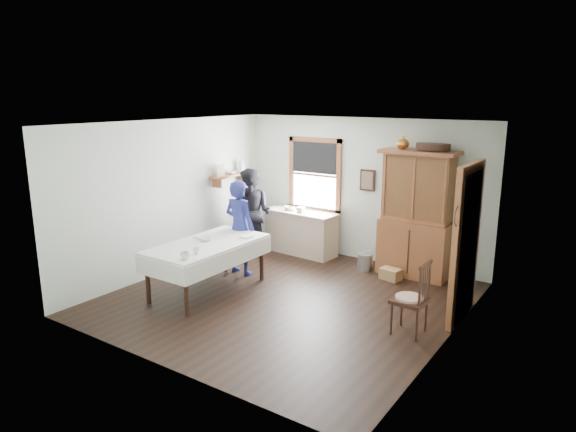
{
  "coord_description": "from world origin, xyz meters",
  "views": [
    {
      "loc": [
        4.23,
        -6.19,
        3.11
      ],
      "look_at": [
        -0.17,
        0.3,
        1.25
      ],
      "focal_mm": 32.0,
      "sensor_mm": 36.0,
      "label": 1
    }
  ],
  "objects_px": {
    "wicker_basket": "(391,274)",
    "pail": "(365,262)",
    "china_hutch": "(416,214)",
    "spindle_chair": "(410,297)",
    "work_counter": "(301,232)",
    "dining_table": "(208,267)",
    "woman_blue": "(240,231)",
    "figure_dark": "(252,216)"
  },
  "relations": [
    {
      "from": "wicker_basket",
      "to": "pail",
      "type": "bearing_deg",
      "value": 158.4
    },
    {
      "from": "wicker_basket",
      "to": "figure_dark",
      "type": "height_order",
      "value": "figure_dark"
    },
    {
      "from": "pail",
      "to": "work_counter",
      "type": "bearing_deg",
      "value": 173.15
    },
    {
      "from": "pail",
      "to": "wicker_basket",
      "type": "distance_m",
      "value": 0.65
    },
    {
      "from": "dining_table",
      "to": "pail",
      "type": "distance_m",
      "value": 2.91
    },
    {
      "from": "pail",
      "to": "woman_blue",
      "type": "distance_m",
      "value": 2.34
    },
    {
      "from": "china_hutch",
      "to": "figure_dark",
      "type": "xyz_separation_m",
      "value": [
        -3.06,
        -0.68,
        -0.31
      ]
    },
    {
      "from": "work_counter",
      "to": "china_hutch",
      "type": "xyz_separation_m",
      "value": [
        2.34,
        0.03,
        0.67
      ]
    },
    {
      "from": "work_counter",
      "to": "pail",
      "type": "bearing_deg",
      "value": -2.69
    },
    {
      "from": "spindle_chair",
      "to": "woman_blue",
      "type": "height_order",
      "value": "woman_blue"
    },
    {
      "from": "wicker_basket",
      "to": "figure_dark",
      "type": "bearing_deg",
      "value": -175.19
    },
    {
      "from": "china_hutch",
      "to": "pail",
      "type": "distance_m",
      "value": 1.28
    },
    {
      "from": "china_hutch",
      "to": "wicker_basket",
      "type": "bearing_deg",
      "value": -116.64
    },
    {
      "from": "china_hutch",
      "to": "woman_blue",
      "type": "bearing_deg",
      "value": -147.01
    },
    {
      "from": "china_hutch",
      "to": "dining_table",
      "type": "xyz_separation_m",
      "value": [
        -2.46,
        -2.6,
        -0.69
      ]
    },
    {
      "from": "spindle_chair",
      "to": "figure_dark",
      "type": "xyz_separation_m",
      "value": [
        -3.84,
        1.53,
        0.29
      ]
    },
    {
      "from": "china_hutch",
      "to": "figure_dark",
      "type": "relative_size",
      "value": 1.38
    },
    {
      "from": "figure_dark",
      "to": "pail",
      "type": "bearing_deg",
      "value": 4.64
    },
    {
      "from": "pail",
      "to": "figure_dark",
      "type": "relative_size",
      "value": 0.18
    },
    {
      "from": "spindle_chair",
      "to": "work_counter",
      "type": "bearing_deg",
      "value": 147.53
    },
    {
      "from": "china_hutch",
      "to": "spindle_chair",
      "type": "bearing_deg",
      "value": -70.23
    },
    {
      "from": "dining_table",
      "to": "pail",
      "type": "height_order",
      "value": "dining_table"
    },
    {
      "from": "figure_dark",
      "to": "woman_blue",
      "type": "bearing_deg",
      "value": -70.47
    },
    {
      "from": "china_hutch",
      "to": "dining_table",
      "type": "height_order",
      "value": "china_hutch"
    },
    {
      "from": "work_counter",
      "to": "dining_table",
      "type": "bearing_deg",
      "value": -88.6
    },
    {
      "from": "work_counter",
      "to": "china_hutch",
      "type": "bearing_deg",
      "value": 4.84
    },
    {
      "from": "figure_dark",
      "to": "wicker_basket",
      "type": "bearing_deg",
      "value": -2.6
    },
    {
      "from": "spindle_chair",
      "to": "pail",
      "type": "relative_size",
      "value": 3.47
    },
    {
      "from": "china_hutch",
      "to": "dining_table",
      "type": "relative_size",
      "value": 1.08
    },
    {
      "from": "work_counter",
      "to": "woman_blue",
      "type": "bearing_deg",
      "value": -94.05
    },
    {
      "from": "wicker_basket",
      "to": "woman_blue",
      "type": "distance_m",
      "value": 2.72
    },
    {
      "from": "woman_blue",
      "to": "work_counter",
      "type": "bearing_deg",
      "value": -96.12
    },
    {
      "from": "figure_dark",
      "to": "dining_table",
      "type": "bearing_deg",
      "value": -80.08
    },
    {
      "from": "woman_blue",
      "to": "figure_dark",
      "type": "xyz_separation_m",
      "value": [
        -0.49,
        0.96,
        0.02
      ]
    },
    {
      "from": "dining_table",
      "to": "figure_dark",
      "type": "xyz_separation_m",
      "value": [
        -0.6,
        1.91,
        0.39
      ]
    },
    {
      "from": "dining_table",
      "to": "woman_blue",
      "type": "height_order",
      "value": "woman_blue"
    },
    {
      "from": "china_hutch",
      "to": "figure_dark",
      "type": "height_order",
      "value": "china_hutch"
    },
    {
      "from": "china_hutch",
      "to": "spindle_chair",
      "type": "distance_m",
      "value": 2.42
    },
    {
      "from": "china_hutch",
      "to": "dining_table",
      "type": "distance_m",
      "value": 3.65
    },
    {
      "from": "dining_table",
      "to": "spindle_chair",
      "type": "relative_size",
      "value": 1.99
    },
    {
      "from": "work_counter",
      "to": "woman_blue",
      "type": "relative_size",
      "value": 0.96
    },
    {
      "from": "pail",
      "to": "wicker_basket",
      "type": "height_order",
      "value": "pail"
    }
  ]
}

